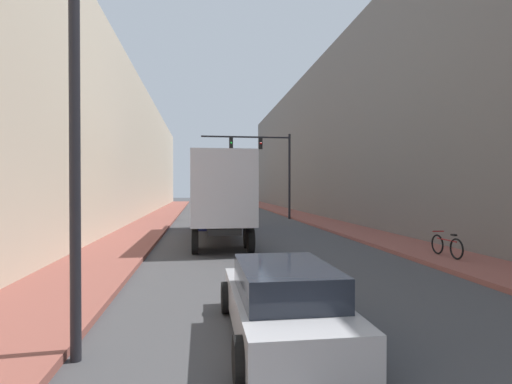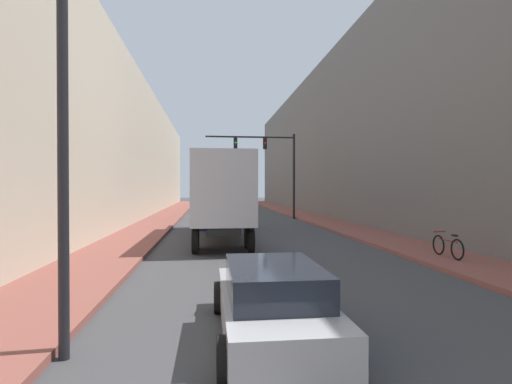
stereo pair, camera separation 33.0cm
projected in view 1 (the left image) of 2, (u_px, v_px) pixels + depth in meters
The scene contains 9 objects.
sidewalk_right at pixel (313, 219), 31.35m from camera, with size 2.76×80.00×0.15m.
sidewalk_left at pixel (155, 221), 29.69m from camera, with size 2.76×80.00×0.15m.
building_right at pixel (366, 134), 31.87m from camera, with size 6.00×80.00×13.76m.
building_left at pixel (93, 146), 29.02m from camera, with size 6.00×80.00×11.25m.
semi_truck at pixel (218, 194), 20.18m from camera, with size 2.48×11.66×4.01m.
sedan_car at pixel (283, 302), 6.82m from camera, with size 1.95×4.32×1.30m.
traffic_signal_gantry at pixel (269, 160), 32.54m from camera, with size 7.30×0.35×6.97m.
street_lamp at pixel (74, 48), 5.89m from camera, with size 0.44×0.44×7.31m.
parked_bicycle at pixel (447, 246), 14.01m from camera, with size 0.44×1.82×0.86m.
Camera 1 is at (-2.68, -0.41, 2.59)m, focal length 28.00 mm.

